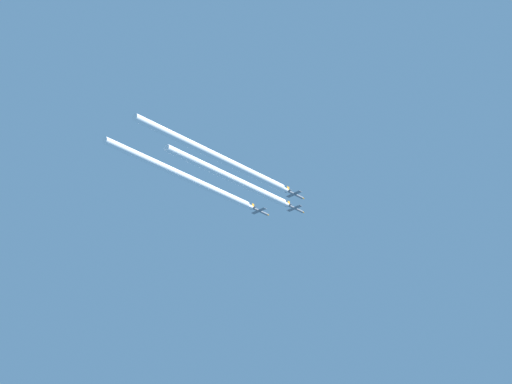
# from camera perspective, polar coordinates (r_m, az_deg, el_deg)

# --- Properties ---
(jet_lead) EXTENTS (8.03, 11.69, 2.81)m
(jet_lead) POSITION_cam_1_polar(r_m,az_deg,el_deg) (538.01, 1.93, -0.81)
(jet_lead) COLOR slate
(jet_left_wingman) EXTENTS (8.03, 11.69, 2.81)m
(jet_left_wingman) POSITION_cam_1_polar(r_m,az_deg,el_deg) (537.39, 0.20, -0.94)
(jet_left_wingman) COLOR slate
(jet_right_wingman) EXTENTS (8.03, 11.69, 2.81)m
(jet_right_wingman) POSITION_cam_1_polar(r_m,az_deg,el_deg) (522.87, 1.91, -0.12)
(jet_right_wingman) COLOR slate
(smoke_trail_lead) EXTENTS (3.32, 73.01, 3.32)m
(smoke_trail_lead) POSITION_cam_1_polar(r_m,az_deg,el_deg) (511.57, -1.28, 0.70)
(smoke_trail_lead) COLOR white
(smoke_trail_left_wingman) EXTENTS (3.32, 85.02, 3.32)m
(smoke_trail_left_wingman) POSITION_cam_1_polar(r_m,az_deg,el_deg) (508.35, -3.59, 0.79)
(smoke_trail_left_wingman) COLOR white
(smoke_trail_right_wingman) EXTENTS (3.32, 87.27, 3.32)m
(smoke_trail_right_wingman) POSITION_cam_1_polar(r_m,az_deg,el_deg) (492.40, -1.99, 1.76)
(smoke_trail_right_wingman) COLOR white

